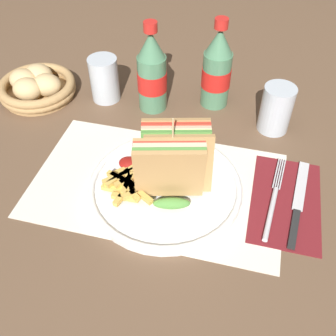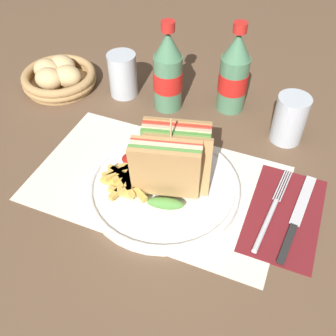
{
  "view_description": "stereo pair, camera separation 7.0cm",
  "coord_description": "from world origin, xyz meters",
  "px_view_note": "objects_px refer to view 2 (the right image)",
  "views": [
    {
      "loc": [
        0.1,
        -0.44,
        0.54
      ],
      "look_at": [
        -0.02,
        0.03,
        0.04
      ],
      "focal_mm": 42.0,
      "sensor_mm": 36.0,
      "label": 1
    },
    {
      "loc": [
        0.16,
        -0.42,
        0.54
      ],
      "look_at": [
        -0.02,
        0.03,
        0.04
      ],
      "focal_mm": 42.0,
      "sensor_mm": 36.0,
      "label": 2
    }
  ],
  "objects_px": {
    "fork": "(270,216)",
    "bread_basket": "(58,77)",
    "coke_bottle_near": "(168,73)",
    "club_sandwich": "(171,164)",
    "plate_main": "(164,187)",
    "knife": "(297,217)",
    "glass_near": "(289,121)",
    "glass_far": "(123,77)",
    "coke_bottle_far": "(234,74)"
  },
  "relations": [
    {
      "from": "fork",
      "to": "bread_basket",
      "type": "height_order",
      "value": "bread_basket"
    },
    {
      "from": "fork",
      "to": "coke_bottle_near",
      "type": "distance_m",
      "value": 0.37
    },
    {
      "from": "club_sandwich",
      "to": "bread_basket",
      "type": "xyz_separation_m",
      "value": [
        -0.38,
        0.22,
        -0.05
      ]
    },
    {
      "from": "club_sandwich",
      "to": "fork",
      "type": "bearing_deg",
      "value": 2.99
    },
    {
      "from": "plate_main",
      "to": "coke_bottle_near",
      "type": "relative_size",
      "value": 1.39
    },
    {
      "from": "knife",
      "to": "glass_near",
      "type": "height_order",
      "value": "glass_near"
    },
    {
      "from": "coke_bottle_near",
      "to": "glass_far",
      "type": "distance_m",
      "value": 0.12
    },
    {
      "from": "plate_main",
      "to": "club_sandwich",
      "type": "xyz_separation_m",
      "value": [
        0.01,
        -0.0,
        0.06
      ]
    },
    {
      "from": "plate_main",
      "to": "coke_bottle_far",
      "type": "relative_size",
      "value": 1.39
    },
    {
      "from": "glass_far",
      "to": "coke_bottle_far",
      "type": "bearing_deg",
      "value": 9.84
    },
    {
      "from": "coke_bottle_near",
      "to": "coke_bottle_far",
      "type": "bearing_deg",
      "value": 20.13
    },
    {
      "from": "fork",
      "to": "club_sandwich",
      "type": "bearing_deg",
      "value": -171.54
    },
    {
      "from": "coke_bottle_far",
      "to": "glass_far",
      "type": "relative_size",
      "value": 1.97
    },
    {
      "from": "knife",
      "to": "coke_bottle_near",
      "type": "height_order",
      "value": "coke_bottle_near"
    },
    {
      "from": "bread_basket",
      "to": "plate_main",
      "type": "bearing_deg",
      "value": -30.83
    },
    {
      "from": "fork",
      "to": "glass_near",
      "type": "height_order",
      "value": "glass_near"
    },
    {
      "from": "plate_main",
      "to": "bread_basket",
      "type": "xyz_separation_m",
      "value": [
        -0.36,
        0.22,
        0.02
      ]
    },
    {
      "from": "glass_far",
      "to": "bread_basket",
      "type": "xyz_separation_m",
      "value": [
        -0.16,
        -0.03,
        -0.02
      ]
    },
    {
      "from": "knife",
      "to": "coke_bottle_far",
      "type": "bearing_deg",
      "value": 131.72
    },
    {
      "from": "coke_bottle_near",
      "to": "bread_basket",
      "type": "height_order",
      "value": "coke_bottle_near"
    },
    {
      "from": "knife",
      "to": "bread_basket",
      "type": "relative_size",
      "value": 1.17
    },
    {
      "from": "knife",
      "to": "glass_far",
      "type": "relative_size",
      "value": 2.04
    },
    {
      "from": "coke_bottle_near",
      "to": "bread_basket",
      "type": "distance_m",
      "value": 0.28
    },
    {
      "from": "glass_near",
      "to": "club_sandwich",
      "type": "bearing_deg",
      "value": -125.41
    },
    {
      "from": "club_sandwich",
      "to": "knife",
      "type": "distance_m",
      "value": 0.23
    },
    {
      "from": "club_sandwich",
      "to": "glass_near",
      "type": "bearing_deg",
      "value": 54.59
    },
    {
      "from": "coke_bottle_near",
      "to": "glass_far",
      "type": "bearing_deg",
      "value": 177.15
    },
    {
      "from": "knife",
      "to": "coke_bottle_far",
      "type": "relative_size",
      "value": 1.03
    },
    {
      "from": "knife",
      "to": "fork",
      "type": "bearing_deg",
      "value": -153.87
    },
    {
      "from": "fork",
      "to": "plate_main",
      "type": "bearing_deg",
      "value": -171.79
    },
    {
      "from": "club_sandwich",
      "to": "coke_bottle_near",
      "type": "bearing_deg",
      "value": 113.28
    },
    {
      "from": "plate_main",
      "to": "fork",
      "type": "relative_size",
      "value": 1.4
    },
    {
      "from": "glass_near",
      "to": "glass_far",
      "type": "xyz_separation_m",
      "value": [
        -0.38,
        0.02,
        -0.0
      ]
    },
    {
      "from": "fork",
      "to": "glass_far",
      "type": "height_order",
      "value": "glass_far"
    },
    {
      "from": "club_sandwich",
      "to": "coke_bottle_far",
      "type": "relative_size",
      "value": 0.76
    },
    {
      "from": "glass_near",
      "to": "bread_basket",
      "type": "bearing_deg",
      "value": -178.63
    },
    {
      "from": "glass_near",
      "to": "fork",
      "type": "bearing_deg",
      "value": -86.31
    },
    {
      "from": "coke_bottle_near",
      "to": "coke_bottle_far",
      "type": "relative_size",
      "value": 1.0
    },
    {
      "from": "club_sandwich",
      "to": "knife",
      "type": "bearing_deg",
      "value": 6.64
    },
    {
      "from": "coke_bottle_near",
      "to": "coke_bottle_far",
      "type": "distance_m",
      "value": 0.14
    },
    {
      "from": "club_sandwich",
      "to": "glass_far",
      "type": "relative_size",
      "value": 1.5
    },
    {
      "from": "plate_main",
      "to": "knife",
      "type": "height_order",
      "value": "plate_main"
    },
    {
      "from": "fork",
      "to": "knife",
      "type": "relative_size",
      "value": 0.96
    },
    {
      "from": "coke_bottle_near",
      "to": "glass_near",
      "type": "relative_size",
      "value": 1.97
    },
    {
      "from": "glass_far",
      "to": "club_sandwich",
      "type": "bearing_deg",
      "value": -48.65
    },
    {
      "from": "coke_bottle_far",
      "to": "bread_basket",
      "type": "bearing_deg",
      "value": -169.7
    },
    {
      "from": "plate_main",
      "to": "glass_far",
      "type": "xyz_separation_m",
      "value": [
        -0.2,
        0.25,
        0.03
      ]
    },
    {
      "from": "knife",
      "to": "bread_basket",
      "type": "bearing_deg",
      "value": 167.73
    },
    {
      "from": "fork",
      "to": "glass_near",
      "type": "relative_size",
      "value": 1.95
    },
    {
      "from": "coke_bottle_far",
      "to": "bread_basket",
      "type": "distance_m",
      "value": 0.41
    }
  ]
}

